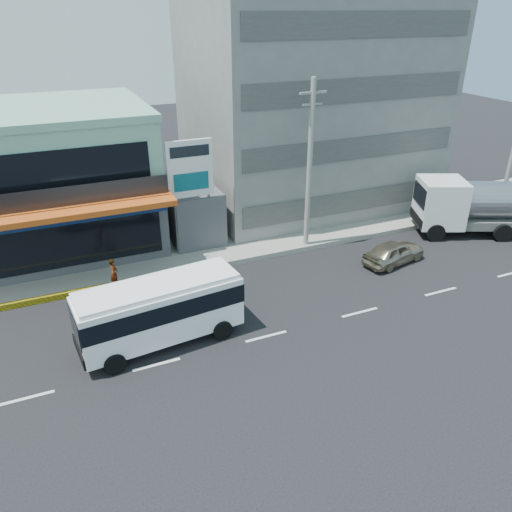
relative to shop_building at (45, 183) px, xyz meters
The scene contains 12 objects.
ground 16.57m from the shop_building, 60.16° to the right, with size 120.00×120.00×0.00m, color black.
sidewalk 14.27m from the shop_building, 18.88° to the right, with size 70.00×5.00×0.30m, color gray.
shop_building is the anchor object (origin of this frame).
concrete_building 18.28m from the shop_building, ahead, with size 16.00×12.00×14.00m, color gray.
gap_structure 8.53m from the shop_building, 13.67° to the right, with size 3.00×6.00×3.50m, color #414045.
satellite_dish 8.54m from the shop_building, 20.21° to the right, with size 1.50×1.50×0.15m, color slate.
billboard 8.92m from the shop_building, 32.32° to the right, with size 2.60×0.18×6.90m.
utility_pole_near 15.50m from the shop_building, 25.06° to the right, with size 1.60×0.30×10.00m.
minibus 13.16m from the shop_building, 73.65° to the right, with size 7.24×3.06×2.95m.
sedan 20.74m from the shop_building, 30.04° to the right, with size 1.60×3.97×1.35m, color tan.
tanker_truck 27.11m from the shop_building, 19.31° to the right, with size 9.39×6.03×3.58m.
motorcycle_rider 8.74m from the shop_building, 72.64° to the right, with size 1.73×0.89×2.12m.
Camera 1 is at (-7.70, -16.76, 13.36)m, focal length 35.00 mm.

